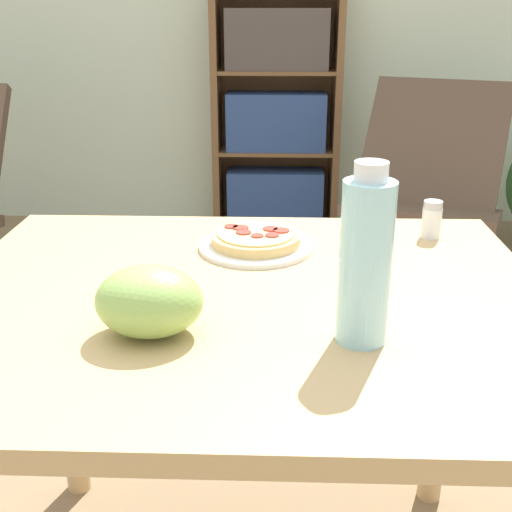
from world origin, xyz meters
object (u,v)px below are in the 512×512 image
(pizza_on_plate, at_px, (256,241))
(drink_bottle, at_px, (365,260))
(bookshelf, at_px, (276,118))
(grape_bunch, at_px, (148,301))
(lounge_chair_far, at_px, (422,220))
(salt_shaker, at_px, (432,220))

(pizza_on_plate, height_order, drink_bottle, drink_bottle)
(pizza_on_plate, xyz_separation_m, bookshelf, (0.03, 2.34, -0.13))
(grape_bunch, bearing_deg, lounge_chair_far, 66.57)
(grape_bunch, relative_size, drink_bottle, 0.60)
(pizza_on_plate, height_order, grape_bunch, grape_bunch)
(salt_shaker, height_order, lounge_chair_far, lounge_chair_far)
(pizza_on_plate, height_order, salt_shaker, salt_shaker)
(grape_bunch, distance_m, salt_shaker, 0.68)
(salt_shaker, relative_size, lounge_chair_far, 0.08)
(drink_bottle, height_order, bookshelf, bookshelf)
(lounge_chair_far, xyz_separation_m, bookshelf, (-0.67, 0.74, 0.34))
(pizza_on_plate, xyz_separation_m, grape_bunch, (-0.15, -0.36, 0.04))
(pizza_on_plate, bearing_deg, salt_shaker, 12.23)
(salt_shaker, bearing_deg, pizza_on_plate, -167.77)
(grape_bunch, xyz_separation_m, lounge_chair_far, (0.85, 1.96, -0.51))
(grape_bunch, relative_size, salt_shaker, 2.00)
(drink_bottle, xyz_separation_m, salt_shaker, (0.20, 0.45, -0.09))
(grape_bunch, height_order, bookshelf, bookshelf)
(drink_bottle, relative_size, lounge_chair_far, 0.28)
(grape_bunch, bearing_deg, pizza_on_plate, 68.19)
(salt_shaker, bearing_deg, lounge_chair_far, 77.42)
(pizza_on_plate, distance_m, drink_bottle, 0.42)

